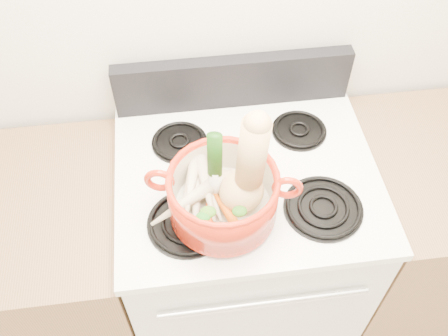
{
  "coord_description": "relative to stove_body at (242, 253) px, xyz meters",
  "views": [
    {
      "loc": [
        -0.19,
        0.49,
        2.11
      ],
      "look_at": [
        -0.09,
        1.24,
        1.18
      ],
      "focal_mm": 40.0,
      "sensor_mm": 36.0,
      "label": 1
    }
  ],
  "objects": [
    {
      "name": "pot_handle_right",
      "position": [
        0.07,
        -0.17,
        0.63
      ],
      "size": [
        0.08,
        0.03,
        0.08
      ],
      "primitive_type": "torus",
      "rotation": [
        1.57,
        0.0,
        -0.2
      ],
      "color": "#AF220F",
      "rests_on": "dutch_oven"
    },
    {
      "name": "cooktop",
      "position": [
        0.0,
        0.0,
        0.47
      ],
      "size": [
        0.78,
        0.67,
        0.03
      ],
      "primitive_type": "cube",
      "color": "white",
      "rests_on": "stove_body"
    },
    {
      "name": "control_backsplash",
      "position": [
        0.0,
        0.3,
        0.58
      ],
      "size": [
        0.76,
        0.05,
        0.18
      ],
      "primitive_type": "cube",
      "color": "black",
      "rests_on": "cooktop"
    },
    {
      "name": "dutch_oven",
      "position": [
        -0.09,
        -0.14,
        0.58
      ],
      "size": [
        0.35,
        0.35,
        0.14
      ],
      "primitive_type": "cylinder",
      "rotation": [
        0.0,
        0.0,
        -0.2
      ],
      "color": "#AF220F",
      "rests_on": "burner_front_left"
    },
    {
      "name": "parsnip_0",
      "position": [
        -0.16,
        -0.11,
        0.57
      ],
      "size": [
        0.08,
        0.25,
        0.07
      ],
      "primitive_type": "cone",
      "rotation": [
        1.66,
        0.0,
        -0.13
      ],
      "color": "beige",
      "rests_on": "dutch_oven"
    },
    {
      "name": "parsnip_4",
      "position": [
        -0.17,
        -0.11,
        0.59
      ],
      "size": [
        0.08,
        0.2,
        0.06
      ],
      "primitive_type": "cone",
      "rotation": [
        1.66,
        0.0,
        -0.24
      ],
      "color": "beige",
      "rests_on": "dutch_oven"
    },
    {
      "name": "burner_front_left",
      "position": [
        -0.19,
        -0.16,
        0.5
      ],
      "size": [
        0.22,
        0.22,
        0.02
      ],
      "primitive_type": "cylinder",
      "color": "black",
      "rests_on": "cooktop"
    },
    {
      "name": "parsnip_5",
      "position": [
        -0.13,
        -0.12,
        0.59
      ],
      "size": [
        0.05,
        0.2,
        0.05
      ],
      "primitive_type": "cone",
      "rotation": [
        1.66,
        0.0,
        0.09
      ],
      "color": "beige",
      "rests_on": "dutch_oven"
    },
    {
      "name": "carrot_2",
      "position": [
        -0.09,
        -0.17,
        0.57
      ],
      "size": [
        0.09,
        0.15,
        0.04
      ],
      "primitive_type": "cone",
      "rotation": [
        1.66,
        0.0,
        0.4
      ],
      "color": "#BD4309",
      "rests_on": "dutch_oven"
    },
    {
      "name": "stove_body",
      "position": [
        0.0,
        0.0,
        0.0
      ],
      "size": [
        0.76,
        0.65,
        0.92
      ],
      "primitive_type": "cube",
      "color": "silver",
      "rests_on": "floor"
    },
    {
      "name": "burner_back_left",
      "position": [
        -0.19,
        0.14,
        0.5
      ],
      "size": [
        0.17,
        0.17,
        0.02
      ],
      "primitive_type": "cylinder",
      "color": "black",
      "rests_on": "cooktop"
    },
    {
      "name": "ginger",
      "position": [
        -0.09,
        -0.08,
        0.56
      ],
      "size": [
        0.1,
        0.08,
        0.05
      ],
      "primitive_type": "ellipsoid",
      "rotation": [
        0.0,
        0.0,
        0.18
      ],
      "color": "tan",
      "rests_on": "dutch_oven"
    },
    {
      "name": "burner_back_right",
      "position": [
        0.19,
        0.14,
        0.5
      ],
      "size": [
        0.17,
        0.17,
        0.02
      ],
      "primitive_type": "cylinder",
      "color": "black",
      "rests_on": "cooktop"
    },
    {
      "name": "wall_back",
      "position": [
        0.0,
        0.35,
        0.84
      ],
      "size": [
        3.5,
        0.02,
        2.6
      ],
      "primitive_type": "cube",
      "color": "silver",
      "rests_on": "floor"
    },
    {
      "name": "parsnip_1",
      "position": [
        -0.19,
        -0.13,
        0.57
      ],
      "size": [
        0.09,
        0.18,
        0.05
      ],
      "primitive_type": "cone",
      "rotation": [
        1.66,
        0.0,
        -0.31
      ],
      "color": "beige",
      "rests_on": "dutch_oven"
    },
    {
      "name": "parsnip_2",
      "position": [
        -0.12,
        -0.12,
        0.57
      ],
      "size": [
        0.08,
        0.19,
        0.06
      ],
      "primitive_type": "cone",
      "rotation": [
        1.66,
        0.0,
        0.2
      ],
      "color": "beige",
      "rests_on": "dutch_oven"
    },
    {
      "name": "carrot_0",
      "position": [
        -0.13,
        -0.16,
        0.55
      ],
      "size": [
        0.06,
        0.16,
        0.05
      ],
      "primitive_type": "cone",
      "rotation": [
        1.66,
        0.0,
        -0.15
      ],
      "color": "#D94A0A",
      "rests_on": "dutch_oven"
    },
    {
      "name": "oven_handle",
      "position": [
        0.0,
        -0.34,
        0.32
      ],
      "size": [
        0.6,
        0.02,
        0.02
      ],
      "primitive_type": "cylinder",
      "rotation": [
        0.0,
        1.57,
        0.0
      ],
      "color": "silver",
      "rests_on": "stove_body"
    },
    {
      "name": "carrot_1",
      "position": [
        -0.14,
        -0.2,
        0.56
      ],
      "size": [
        0.06,
        0.14,
        0.04
      ],
      "primitive_type": "cone",
      "rotation": [
        1.66,
        0.0,
        -0.25
      ],
      "color": "#C03709",
      "rests_on": "dutch_oven"
    },
    {
      "name": "parsnip_3",
      "position": [
        -0.2,
        -0.15,
        0.58
      ],
      "size": [
        0.19,
        0.13,
        0.06
      ],
      "primitive_type": "cone",
      "rotation": [
        1.66,
        0.0,
        -1.1
      ],
      "color": "beige",
      "rests_on": "dutch_oven"
    },
    {
      "name": "pot_handle_left",
      "position": [
        -0.25,
        -0.11,
        0.63
      ],
      "size": [
        0.08,
        0.03,
        0.08
      ],
      "primitive_type": "torus",
      "rotation": [
        1.57,
        0.0,
        -0.2
      ],
      "color": "#AF220F",
      "rests_on": "dutch_oven"
    },
    {
      "name": "leek",
      "position": [
        -0.11,
        -0.12,
        0.66
      ],
      "size": [
        0.05,
        0.06,
        0.25
      ],
      "primitive_type": "cylinder",
      "rotation": [
        -0.07,
        0.0,
        -0.26
      ],
      "color": "beige",
      "rests_on": "dutch_oven"
    },
    {
      "name": "squash",
      "position": [
        -0.04,
        -0.14,
        0.69
      ],
      "size": [
        0.18,
        0.17,
        0.31
      ],
      "primitive_type": null,
      "rotation": [
        0.0,
        0.07,
        0.39
      ],
      "color": "#E1B873",
      "rests_on": "dutch_oven"
    },
    {
      "name": "burner_front_right",
      "position": [
        0.19,
        -0.16,
        0.5
      ],
      "size": [
        0.22,
        0.22,
        0.02
      ],
      "primitive_type": "cylinder",
      "color": "black",
      "rests_on": "cooktop"
    }
  ]
}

